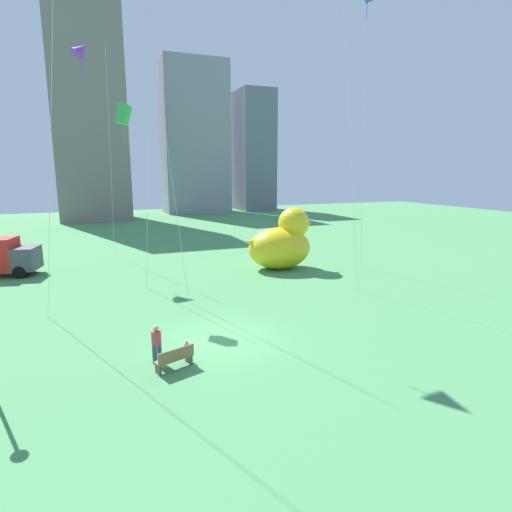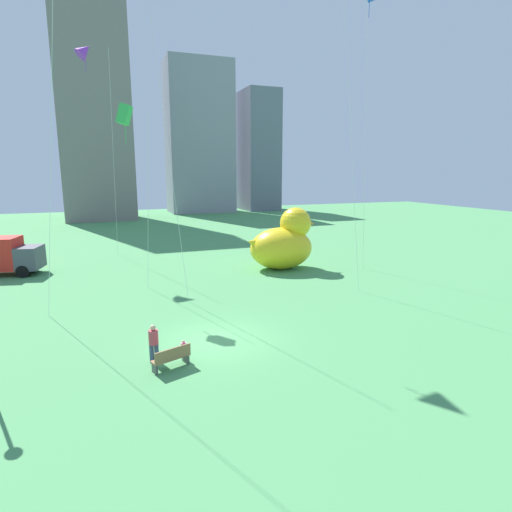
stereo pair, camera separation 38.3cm
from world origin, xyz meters
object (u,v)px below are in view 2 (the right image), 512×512
at_px(person_adult, 154,342).
at_px(kite_purple, 85,51).
at_px(giant_inflatable_duck, 284,243).
at_px(box_truck, 0,256).
at_px(person_child, 184,349).
at_px(kite_green, 125,116).
at_px(park_bench, 172,357).

bearing_deg(person_adult, kite_purple, 94.57).
height_order(person_adult, giant_inflatable_duck, giant_inflatable_duck).
xyz_separation_m(giant_inflatable_duck, kite_purple, (-13.69, 8.88, 15.03)).
height_order(person_adult, box_truck, box_truck).
distance_m(person_child, giant_inflatable_duck, 17.54).
height_order(box_truck, kite_green, kite_green).
xyz_separation_m(person_adult, box_truck, (-8.76, 19.05, 0.55)).
relative_size(giant_inflatable_duck, kite_green, 0.51).
xyz_separation_m(park_bench, giant_inflatable_duck, (11.33, 14.37, 1.59)).
height_order(kite_green, kite_purple, kite_purple).
height_order(person_child, giant_inflatable_duck, giant_inflatable_duck).
distance_m(person_adult, box_truck, 20.97).
bearing_deg(kite_green, person_adult, -90.76).
height_order(person_child, kite_green, kite_green).
height_order(park_bench, kite_purple, kite_purple).
xyz_separation_m(park_bench, kite_purple, (-2.36, 23.25, 16.62)).
bearing_deg(kite_green, park_bench, -87.79).
height_order(giant_inflatable_duck, kite_green, kite_green).
relative_size(person_child, box_truck, 0.15).
relative_size(park_bench, person_child, 1.86).
bearing_deg(kite_purple, kite_green, -80.93).
bearing_deg(box_truck, person_adult, -65.31).
relative_size(kite_green, kite_purple, 0.64).
bearing_deg(kite_purple, giant_inflatable_duck, -32.96).
distance_m(giant_inflatable_duck, kite_green, 15.02).
bearing_deg(person_adult, park_bench, -56.07).
bearing_deg(park_bench, box_truck, 115.12).
relative_size(person_adult, person_child, 1.83).
bearing_deg(park_bench, person_adult, 123.93).
bearing_deg(person_adult, kite_green, 89.24).
xyz_separation_m(box_truck, kite_purple, (6.97, 3.36, 15.66)).
bearing_deg(park_bench, kite_green, 92.21).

